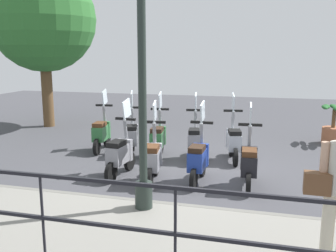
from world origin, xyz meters
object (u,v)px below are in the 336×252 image
Objects in this scene: scooter_far_2 at (158,138)px; scooter_far_3 at (132,136)px; scooter_near_2 at (153,158)px; scooter_far_0 at (234,141)px; scooter_near_1 at (198,158)px; scooter_far_1 at (195,140)px; tree_large at (43,19)px; scooter_far_4 at (102,132)px; potted_palm at (333,128)px; scooter_near_0 at (249,162)px; scooter_near_3 at (120,153)px; lamp_post_near at (142,76)px.

scooter_far_2 is 1.00× the size of scooter_far_3.
scooter_far_0 is (1.85, -1.37, 0.00)m from scooter_near_2.
scooter_near_1 is 1.00× the size of scooter_far_1.
scooter_far_1 is 1.56m from scooter_far_3.
tree_large is 3.41× the size of scooter_near_1.
scooter_far_4 is at bearing 73.61° from scooter_far_2.
potted_palm is 6.24m from scooter_far_4.
scooter_far_2 is at bearing 84.71° from scooter_far_0.
scooter_near_0 is at bearing -92.93° from scooter_near_2.
tree_large is 6.81m from scooter_near_3.
scooter_near_1 is (0.01, 0.94, 0.00)m from scooter_near_0.
potted_palm is 5.52m from scooter_far_3.
scooter_near_1 and scooter_far_2 have the same top height.
scooter_near_2 is at bearing -99.04° from scooter_near_3.
scooter_near_0 and scooter_far_1 have the same top height.
scooter_near_3 is 2.13m from scooter_far_4.
scooter_far_4 is at bearing 77.06° from scooter_far_0.
scooter_near_3 is at bearing -152.17° from scooter_far_4.
scooter_far_4 is at bearing 61.82° from scooter_near_0.
scooter_far_2 is at bearing 86.09° from scooter_far_1.
tree_large reaches higher than scooter_far_1.
tree_large is 3.41× the size of scooter_near_0.
scooter_near_1 reaches higher than potted_palm.
scooter_near_2 is at bearing -131.56° from tree_large.
lamp_post_near is 0.85× the size of tree_large.
lamp_post_near reaches higher than scooter_far_1.
scooter_far_3 is at bearing -108.36° from scooter_far_4.
scooter_far_3 is at bearing 58.19° from scooter_near_0.
potted_palm is 0.69× the size of scooter_far_1.
scooter_far_4 is (1.93, 1.94, 0.00)m from scooter_near_2.
scooter_near_2 is at bearing 156.13° from scooter_far_1.
scooter_near_0 is 0.94m from scooter_near_1.
scooter_near_0 is at bearing -40.79° from lamp_post_near.
scooter_near_2 is at bearing 11.96° from lamp_post_near.
potted_palm is (5.77, -3.53, -1.69)m from lamp_post_near.
scooter_far_0 is at bearing -89.66° from scooter_far_1.
scooter_near_3 is 1.00× the size of scooter_far_1.
scooter_near_1 and scooter_far_3 have the same top height.
potted_palm is 4.56m from scooter_near_0.
scooter_far_4 is (-2.55, -3.11, -3.04)m from tree_large.
scooter_near_3 is at bearing 31.93° from lamp_post_near.
potted_palm is 0.69× the size of scooter_near_2.
scooter_near_1 is (-4.29, -5.90, -3.04)m from tree_large.
scooter_near_3 is 1.53m from scooter_far_2.
scooter_far_2 is (1.48, -0.36, 0.00)m from scooter_near_3.
scooter_far_4 is at bearing -129.29° from tree_large.
scooter_near_2 is 1.00× the size of scooter_far_2.
lamp_post_near is 6.97m from potted_palm.
scooter_near_0 is 4.12m from scooter_far_4.
scooter_near_0 and scooter_near_2 have the same top height.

